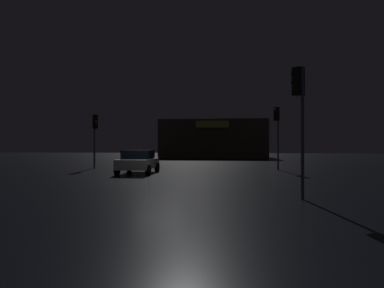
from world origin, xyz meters
TOP-DOWN VIEW (x-y plane):
  - ground_plane at (0.00, 0.00)m, footprint 120.00×120.00m
  - store_building at (1.14, 31.80)m, footprint 14.42×9.63m
  - traffic_signal_main at (5.98, -6.68)m, footprint 0.42×0.43m
  - traffic_signal_cross_left at (-6.19, 6.66)m, footprint 0.42×0.42m
  - traffic_signal_cross_right at (6.84, 6.30)m, footprint 0.42×0.42m
  - car_near at (-1.71, 2.31)m, footprint 2.08×3.85m

SIDE VIEW (x-z plane):
  - ground_plane at x=0.00m, z-range 0.00..0.00m
  - car_near at x=-1.71m, z-range 0.03..1.42m
  - store_building at x=1.14m, z-range 0.00..5.16m
  - traffic_signal_cross_left at x=-6.19m, z-range 0.90..4.83m
  - traffic_signal_main at x=5.98m, z-range 1.13..5.25m
  - traffic_signal_cross_right at x=6.84m, z-range 1.08..5.35m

